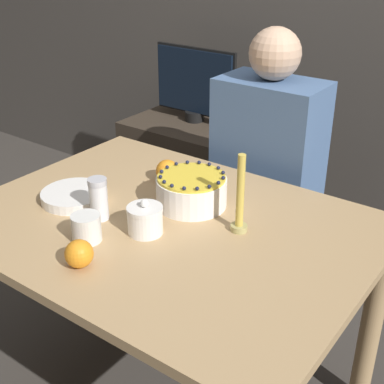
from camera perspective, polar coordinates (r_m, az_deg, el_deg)
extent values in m
cube|color=tan|center=(1.62, -2.86, -3.63)|extent=(1.22, 0.91, 0.03)
cylinder|color=tan|center=(2.39, -7.07, -3.50)|extent=(0.07, 0.07, 0.71)
cylinder|color=tan|center=(1.93, 18.60, -13.11)|extent=(0.07, 0.07, 0.71)
cylinder|color=white|center=(1.69, 0.00, 0.00)|extent=(0.22, 0.22, 0.09)
cylinder|color=yellow|center=(1.66, 0.00, 1.55)|extent=(0.22, 0.22, 0.01)
sphere|color=#191E3D|center=(1.61, 2.84, 0.99)|extent=(0.01, 0.01, 0.01)
sphere|color=#191E3D|center=(1.64, 3.35, 1.52)|extent=(0.01, 0.01, 0.01)
sphere|color=#191E3D|center=(1.68, 3.33, 2.08)|extent=(0.01, 0.01, 0.01)
sphere|color=#191E3D|center=(1.71, 2.82, 2.58)|extent=(0.01, 0.01, 0.01)
sphere|color=#191E3D|center=(1.73, 1.92, 2.96)|extent=(0.01, 0.01, 0.01)
sphere|color=#191E3D|center=(1.75, 0.76, 3.18)|extent=(0.01, 0.01, 0.01)
sphere|color=#191E3D|center=(1.75, -0.50, 3.20)|extent=(0.01, 0.01, 0.01)
sphere|color=#191E3D|center=(1.74, -1.69, 3.02)|extent=(0.01, 0.01, 0.01)
sphere|color=#191E3D|center=(1.71, -2.66, 2.67)|extent=(0.01, 0.01, 0.01)
sphere|color=#191E3D|center=(1.68, -3.26, 2.19)|extent=(0.01, 0.01, 0.01)
sphere|color=#191E3D|center=(1.65, -3.39, 1.64)|extent=(0.01, 0.01, 0.01)
sphere|color=#191E3D|center=(1.62, -2.98, 1.10)|extent=(0.01, 0.01, 0.01)
sphere|color=#191E3D|center=(1.59, -2.09, 0.66)|extent=(0.01, 0.01, 0.01)
sphere|color=#191E3D|center=(1.57, -0.84, 0.40)|extent=(0.01, 0.01, 0.01)
sphere|color=#191E3D|center=(1.57, 0.55, 0.38)|extent=(0.01, 0.01, 0.01)
sphere|color=#191E3D|center=(1.58, 1.86, 0.59)|extent=(0.01, 0.01, 0.01)
cylinder|color=white|center=(1.55, -5.01, -3.18)|extent=(0.10, 0.10, 0.07)
cylinder|color=white|center=(1.53, -5.07, -1.81)|extent=(0.10, 0.10, 0.01)
sphere|color=white|center=(1.52, -5.10, -1.21)|extent=(0.02, 0.02, 0.02)
cylinder|color=white|center=(1.63, -9.91, -1.02)|extent=(0.06, 0.06, 0.11)
cylinder|color=silver|center=(1.60, -10.09, 1.09)|extent=(0.06, 0.06, 0.02)
cylinder|color=white|center=(1.78, -12.40, -0.74)|extent=(0.21, 0.21, 0.01)
cylinder|color=white|center=(1.77, -12.42, -0.51)|extent=(0.21, 0.21, 0.01)
cylinder|color=white|center=(1.77, -12.45, -0.28)|extent=(0.21, 0.21, 0.01)
cylinder|color=white|center=(1.77, -12.47, -0.05)|extent=(0.21, 0.21, 0.01)
cylinder|color=tan|center=(1.57, 5.01, -3.81)|extent=(0.05, 0.05, 0.02)
cylinder|color=gold|center=(1.51, 5.19, 0.11)|extent=(0.02, 0.02, 0.22)
cylinder|color=white|center=(1.53, -11.20, -3.77)|extent=(0.08, 0.08, 0.08)
sphere|color=orange|center=(1.42, -11.95, -6.46)|extent=(0.08, 0.08, 0.08)
sphere|color=orange|center=(1.85, -2.66, 2.27)|extent=(0.08, 0.08, 0.08)
cube|color=#595960|center=(2.36, 7.33, -7.61)|extent=(0.34, 0.34, 0.45)
cube|color=#4C6B99|center=(2.12, 8.13, 4.06)|extent=(0.40, 0.24, 0.59)
sphere|color=#D8AD8C|center=(2.00, 8.86, 14.37)|extent=(0.19, 0.19, 0.19)
cube|color=#382D23|center=(2.95, 0.26, 1.88)|extent=(0.63, 0.54, 0.62)
cylinder|color=black|center=(2.82, 0.27, 8.10)|extent=(0.10, 0.10, 0.05)
cube|color=black|center=(2.78, 0.37, 11.75)|extent=(0.47, 0.02, 0.34)
cube|color=black|center=(2.77, 0.28, 11.72)|extent=(0.45, 0.03, 0.32)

